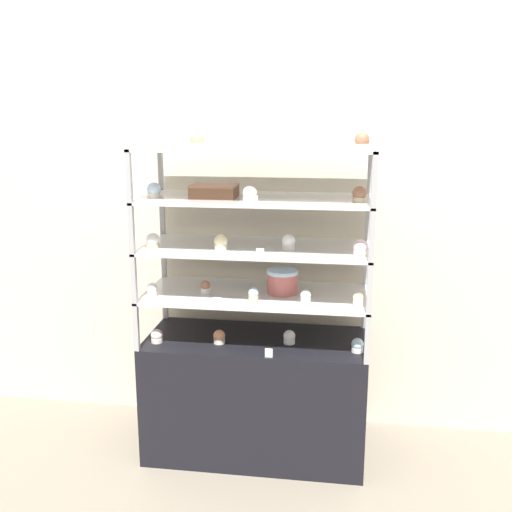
# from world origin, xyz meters

# --- Properties ---
(ground_plane) EXTENTS (20.00, 20.00, 0.00)m
(ground_plane) POSITION_xyz_m (0.00, 0.00, 0.00)
(ground_plane) COLOR gray
(back_wall) EXTENTS (8.00, 0.05, 2.60)m
(back_wall) POSITION_xyz_m (0.00, 0.40, 1.30)
(back_wall) COLOR beige
(back_wall) RESTS_ON ground_plane
(display_base) EXTENTS (1.12, 0.51, 0.63)m
(display_base) POSITION_xyz_m (0.00, 0.00, 0.32)
(display_base) COLOR black
(display_base) RESTS_ON ground_plane
(display_riser_lower) EXTENTS (1.12, 0.51, 0.24)m
(display_riser_lower) POSITION_xyz_m (0.00, 0.00, 0.86)
(display_riser_lower) COLOR #99999E
(display_riser_lower) RESTS_ON display_base
(display_riser_middle) EXTENTS (1.12, 0.51, 0.24)m
(display_riser_middle) POSITION_xyz_m (0.00, 0.00, 1.10)
(display_riser_middle) COLOR #99999E
(display_riser_middle) RESTS_ON display_riser_lower
(display_riser_upper) EXTENTS (1.12, 0.51, 0.24)m
(display_riser_upper) POSITION_xyz_m (0.00, 0.00, 1.34)
(display_riser_upper) COLOR #99999E
(display_riser_upper) RESTS_ON display_riser_middle
(display_riser_top) EXTENTS (1.12, 0.51, 0.24)m
(display_riser_top) POSITION_xyz_m (0.00, 0.00, 1.58)
(display_riser_top) COLOR #99999E
(display_riser_top) RESTS_ON display_riser_upper
(layer_cake_centerpiece) EXTENTS (0.16, 0.16, 0.12)m
(layer_cake_centerpiece) POSITION_xyz_m (0.13, 0.02, 0.93)
(layer_cake_centerpiece) COLOR #C66660
(layer_cake_centerpiece) RESTS_ON display_riser_lower
(sheet_cake_frosted) EXTENTS (0.22, 0.18, 0.07)m
(sheet_cake_frosted) POSITION_xyz_m (-0.20, -0.02, 1.39)
(sheet_cake_frosted) COLOR brown
(sheet_cake_frosted) RESTS_ON display_riser_upper
(cupcake_0) EXTENTS (0.06, 0.06, 0.07)m
(cupcake_0) POSITION_xyz_m (-0.49, -0.13, 0.66)
(cupcake_0) COLOR beige
(cupcake_0) RESTS_ON display_base
(cupcake_1) EXTENTS (0.06, 0.06, 0.07)m
(cupcake_1) POSITION_xyz_m (-0.17, -0.09, 0.66)
(cupcake_1) COLOR beige
(cupcake_1) RESTS_ON display_base
(cupcake_2) EXTENTS (0.06, 0.06, 0.07)m
(cupcake_2) POSITION_xyz_m (0.18, -0.04, 0.66)
(cupcake_2) COLOR white
(cupcake_2) RESTS_ON display_base
(cupcake_3) EXTENTS (0.06, 0.06, 0.07)m
(cupcake_3) POSITION_xyz_m (0.51, -0.11, 0.66)
(cupcake_3) COLOR white
(cupcake_3) RESTS_ON display_base
(price_tag_0) EXTENTS (0.04, 0.00, 0.04)m
(price_tag_0) POSITION_xyz_m (0.10, -0.23, 0.65)
(price_tag_0) COLOR white
(price_tag_0) RESTS_ON display_base
(cupcake_4) EXTENTS (0.05, 0.05, 0.07)m
(cupcake_4) POSITION_xyz_m (-0.50, -0.12, 0.90)
(cupcake_4) COLOR beige
(cupcake_4) RESTS_ON display_riser_lower
(cupcake_5) EXTENTS (0.05, 0.05, 0.07)m
(cupcake_5) POSITION_xyz_m (-0.25, -0.04, 0.90)
(cupcake_5) COLOR white
(cupcake_5) RESTS_ON display_riser_lower
(cupcake_6) EXTENTS (0.05, 0.05, 0.07)m
(cupcake_6) POSITION_xyz_m (0.01, -0.13, 0.90)
(cupcake_6) COLOR #CCB28C
(cupcake_6) RESTS_ON display_riser_lower
(cupcake_7) EXTENTS (0.05, 0.05, 0.07)m
(cupcake_7) POSITION_xyz_m (0.26, -0.13, 0.90)
(cupcake_7) COLOR white
(cupcake_7) RESTS_ON display_riser_lower
(cupcake_8) EXTENTS (0.05, 0.05, 0.07)m
(cupcake_8) POSITION_xyz_m (0.50, -0.13, 0.90)
(cupcake_8) COLOR white
(cupcake_8) RESTS_ON display_riser_lower
(price_tag_1) EXTENTS (0.04, 0.00, 0.04)m
(price_tag_1) POSITION_xyz_m (-0.15, -0.23, 0.89)
(price_tag_1) COLOR white
(price_tag_1) RESTS_ON display_riser_lower
(cupcake_9) EXTENTS (0.07, 0.07, 0.07)m
(cupcake_9) POSITION_xyz_m (-0.50, -0.10, 1.15)
(cupcake_9) COLOR #CCB28C
(cupcake_9) RESTS_ON display_riser_middle
(cupcake_10) EXTENTS (0.07, 0.07, 0.07)m
(cupcake_10) POSITION_xyz_m (-0.16, -0.09, 1.15)
(cupcake_10) COLOR beige
(cupcake_10) RESTS_ON display_riser_middle
(cupcake_11) EXTENTS (0.07, 0.07, 0.07)m
(cupcake_11) POSITION_xyz_m (0.16, -0.04, 1.15)
(cupcake_11) COLOR white
(cupcake_11) RESTS_ON display_riser_middle
(cupcake_12) EXTENTS (0.07, 0.07, 0.07)m
(cupcake_12) POSITION_xyz_m (0.50, -0.12, 1.15)
(cupcake_12) COLOR white
(cupcake_12) RESTS_ON display_riser_middle
(price_tag_2) EXTENTS (0.04, 0.00, 0.04)m
(price_tag_2) POSITION_xyz_m (0.05, -0.23, 1.14)
(price_tag_2) COLOR white
(price_tag_2) RESTS_ON display_riser_middle
(cupcake_13) EXTENTS (0.07, 0.07, 0.07)m
(cupcake_13) POSITION_xyz_m (-0.49, -0.06, 1.39)
(cupcake_13) COLOR beige
(cupcake_13) RESTS_ON display_riser_upper
(cupcake_14) EXTENTS (0.07, 0.07, 0.07)m
(cupcake_14) POSITION_xyz_m (-0.01, -0.14, 1.39)
(cupcake_14) COLOR white
(cupcake_14) RESTS_ON display_riser_upper
(cupcake_15) EXTENTS (0.07, 0.07, 0.07)m
(cupcake_15) POSITION_xyz_m (0.49, -0.06, 1.39)
(cupcake_15) COLOR #CCB28C
(cupcake_15) RESTS_ON display_riser_upper
(price_tag_3) EXTENTS (0.04, 0.00, 0.04)m
(price_tag_3) POSITION_xyz_m (0.02, -0.23, 1.38)
(price_tag_3) COLOR white
(price_tag_3) RESTS_ON display_riser_upper
(cupcake_16) EXTENTS (0.07, 0.07, 0.08)m
(cupcake_16) POSITION_xyz_m (-0.51, -0.14, 1.63)
(cupcake_16) COLOR white
(cupcake_16) RESTS_ON display_riser_top
(cupcake_17) EXTENTS (0.07, 0.07, 0.08)m
(cupcake_17) POSITION_xyz_m (-0.25, -0.13, 1.63)
(cupcake_17) COLOR white
(cupcake_17) RESTS_ON display_riser_top
(cupcake_18) EXTENTS (0.07, 0.07, 0.08)m
(cupcake_18) POSITION_xyz_m (0.01, -0.10, 1.63)
(cupcake_18) COLOR white
(cupcake_18) RESTS_ON display_riser_top
(cupcake_19) EXTENTS (0.07, 0.07, 0.08)m
(cupcake_19) POSITION_xyz_m (0.24, -0.04, 1.63)
(cupcake_19) COLOR white
(cupcake_19) RESTS_ON display_riser_top
(cupcake_20) EXTENTS (0.07, 0.07, 0.08)m
(cupcake_20) POSITION_xyz_m (0.49, -0.14, 1.63)
(cupcake_20) COLOR white
(cupcake_20) RESTS_ON display_riser_top
(price_tag_4) EXTENTS (0.04, 0.00, 0.04)m
(price_tag_4) POSITION_xyz_m (0.32, -0.23, 1.62)
(price_tag_4) COLOR white
(price_tag_4) RESTS_ON display_riser_top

